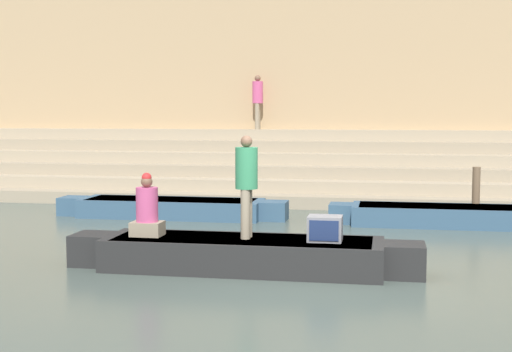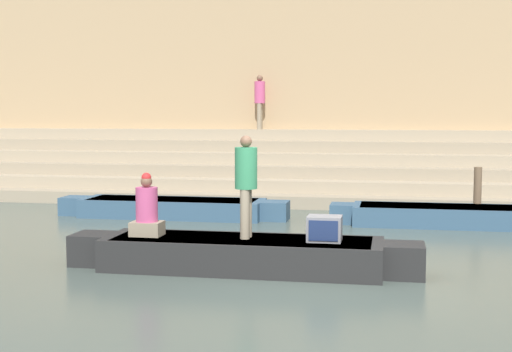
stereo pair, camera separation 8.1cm
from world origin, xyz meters
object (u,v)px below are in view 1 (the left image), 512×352
(mooring_post, at_px, (476,195))
(person_on_steps, at_px, (258,98))
(moored_boat_distant, at_px, (437,215))
(person_standing, at_px, (246,179))
(rowboat_main, at_px, (243,253))
(person_rowing, at_px, (147,211))
(moored_boat_shore, at_px, (171,208))
(tv_set, at_px, (325,229))

(mooring_post, xyz_separation_m, person_on_steps, (-6.09, 5.41, 2.35))
(moored_boat_distant, bearing_deg, person_standing, -125.84)
(rowboat_main, distance_m, person_rowing, 1.71)
(rowboat_main, xyz_separation_m, person_rowing, (-1.58, -0.03, 0.65))
(person_standing, distance_m, person_rowing, 1.73)
(moored_boat_shore, xyz_separation_m, person_on_steps, (1.06, 5.90, 2.75))
(rowboat_main, bearing_deg, person_standing, 53.31)
(rowboat_main, height_order, person_standing, person_standing)
(person_standing, distance_m, tv_set, 1.47)
(person_standing, relative_size, moored_boat_distant, 0.34)
(person_on_steps, bearing_deg, rowboat_main, -148.77)
(mooring_post, bearing_deg, person_standing, -126.08)
(rowboat_main, bearing_deg, mooring_post, 55.88)
(rowboat_main, height_order, person_rowing, person_rowing)
(person_rowing, xyz_separation_m, person_on_steps, (-0.21, 11.34, 2.06))
(rowboat_main, xyz_separation_m, person_on_steps, (-1.79, 11.31, 2.71))
(moored_boat_shore, relative_size, moored_boat_distant, 1.17)
(moored_boat_distant, bearing_deg, tv_set, -114.61)
(rowboat_main, xyz_separation_m, moored_boat_shore, (-2.85, 5.41, -0.04))
(rowboat_main, xyz_separation_m, tv_set, (1.32, 0.00, 0.44))
(person_rowing, bearing_deg, moored_boat_shore, 94.90)
(person_rowing, height_order, tv_set, person_rowing)
(person_standing, height_order, moored_boat_distant, person_standing)
(person_standing, bearing_deg, tv_set, 7.36)
(person_rowing, height_order, mooring_post, person_rowing)
(person_on_steps, bearing_deg, person_standing, -148.45)
(rowboat_main, relative_size, mooring_post, 4.45)
(moored_boat_distant, xyz_separation_m, person_on_steps, (-5.19, 6.04, 2.75))
(person_standing, bearing_deg, moored_boat_shore, 128.88)
(person_standing, bearing_deg, person_rowing, -166.25)
(tv_set, distance_m, mooring_post, 6.60)
(person_standing, relative_size, mooring_post, 1.28)
(rowboat_main, bearing_deg, tv_set, 2.05)
(tv_set, height_order, moored_boat_distant, tv_set)
(rowboat_main, distance_m, person_standing, 1.19)
(rowboat_main, distance_m, moored_boat_distant, 6.27)
(rowboat_main, distance_m, moored_boat_shore, 6.11)
(person_rowing, relative_size, mooring_post, 0.81)
(rowboat_main, relative_size, person_rowing, 5.52)
(mooring_post, bearing_deg, rowboat_main, -126.11)
(moored_boat_distant, relative_size, mooring_post, 3.76)
(tv_set, relative_size, mooring_post, 0.42)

